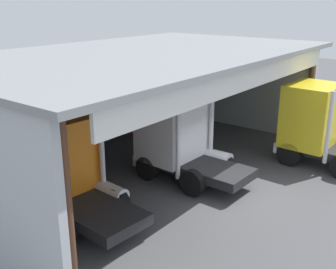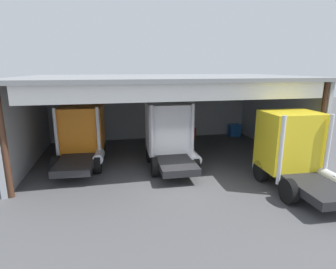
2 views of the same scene
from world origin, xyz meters
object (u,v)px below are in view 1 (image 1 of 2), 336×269
at_px(truck_orange_left_bay, 58,165).
at_px(truck_white_center_bay, 178,134).
at_px(oil_drum, 130,125).
at_px(truck_yellow_center_right_bay, 319,124).
at_px(tool_cart, 169,110).

bearing_deg(truck_orange_left_bay, truck_white_center_bay, -11.03).
xyz_separation_m(truck_orange_left_bay, oil_drum, (8.11, 4.32, -1.34)).
bearing_deg(truck_yellow_center_right_bay, oil_drum, 103.72).
bearing_deg(truck_white_center_bay, tool_cart, 41.42).
height_order(truck_orange_left_bay, tool_cart, truck_orange_left_bay).
relative_size(truck_white_center_bay, oil_drum, 5.46).
bearing_deg(truck_orange_left_bay, oil_drum, 31.88).
distance_m(truck_white_center_bay, oil_drum, 6.60).
distance_m(truck_yellow_center_right_bay, tool_cart, 9.97).
distance_m(truck_orange_left_bay, truck_white_center_bay, 5.18).
bearing_deg(oil_drum, tool_cart, 0.68).
bearing_deg(tool_cart, oil_drum, -179.32).
relative_size(truck_orange_left_bay, oil_drum, 6.20).
xyz_separation_m(truck_orange_left_bay, tool_cart, (11.78, 4.36, -1.27)).
relative_size(truck_yellow_center_right_bay, oil_drum, 5.67).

